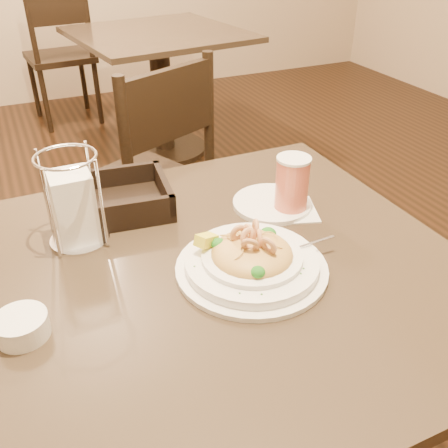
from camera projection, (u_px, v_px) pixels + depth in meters
name	position (u px, v px, depth m)	size (l,w,h in m)	color
main_table	(228.00, 348.00, 1.09)	(0.90, 0.90, 0.73)	black
background_table	(160.00, 72.00, 2.94)	(1.01, 1.01, 0.73)	black
dining_chair_near	(149.00, 180.00, 1.77)	(0.56, 0.56, 0.93)	black
dining_chair_far	(60.00, 52.00, 3.38)	(0.45, 0.45, 0.93)	black
pasta_bowl	(252.00, 259.00, 0.94)	(0.32, 0.29, 0.09)	white
drink_glass	(292.00, 185.00, 1.10)	(0.15, 0.15, 0.13)	white
bread_basket	(117.00, 201.00, 1.13)	(0.26, 0.22, 0.07)	black
napkin_caddy	(74.00, 206.00, 0.99)	(0.12, 0.12, 0.19)	silver
side_plate	(272.00, 203.00, 1.15)	(0.18, 0.18, 0.01)	white
butter_ramekin	(22.00, 326.00, 0.79)	(0.09, 0.09, 0.04)	white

